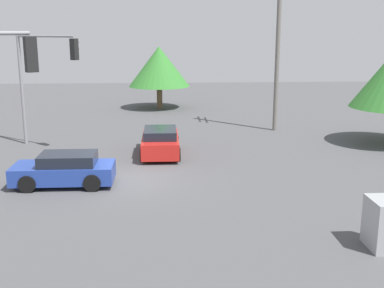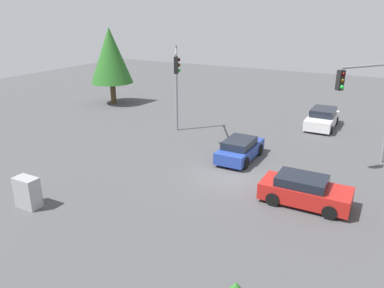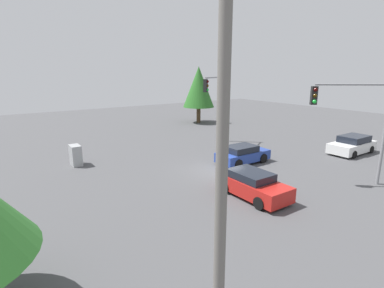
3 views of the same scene
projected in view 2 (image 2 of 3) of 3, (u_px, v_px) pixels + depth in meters
The scene contains 8 objects.
ground_plane at pixel (231, 175), 21.11m from camera, with size 80.00×80.00×0.00m, color #4C4C4F.
sedan_red at pixel (304, 191), 17.80m from camera, with size 4.17×1.97×1.41m.
sedan_blue at pixel (240, 149), 23.21m from camera, with size 1.92×4.10×1.35m.
sedan_white at pixel (322, 118), 29.64m from camera, with size 2.07×4.47×1.49m.
traffic_signal_main at pixel (372, 96), 20.84m from camera, with size 2.88×3.76×6.23m.
traffic_signal_cross at pixel (176, 77), 26.08m from camera, with size 2.43×3.79×6.42m.
electrical_cabinet at pixel (28, 192), 17.51m from camera, with size 1.17×0.68×1.49m, color #9EA0A3.
tree_left at pixel (110, 56), 35.91m from camera, with size 4.07×4.07×7.33m.
Camera 2 is at (-7.27, 17.99, 8.79)m, focal length 35.00 mm.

